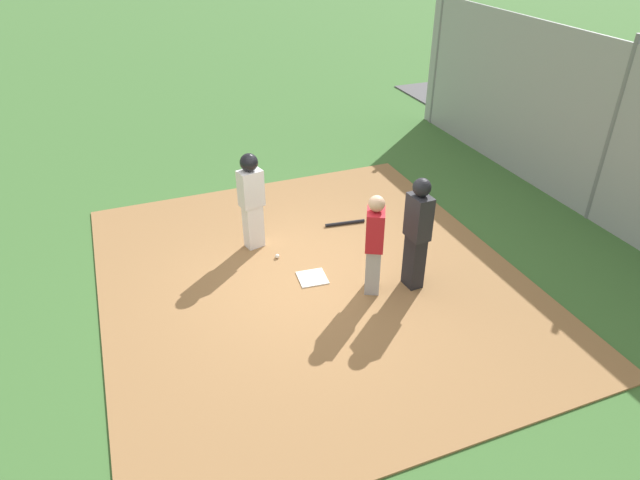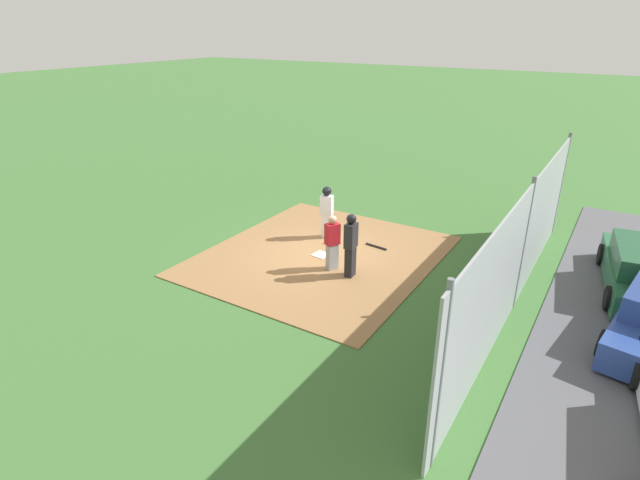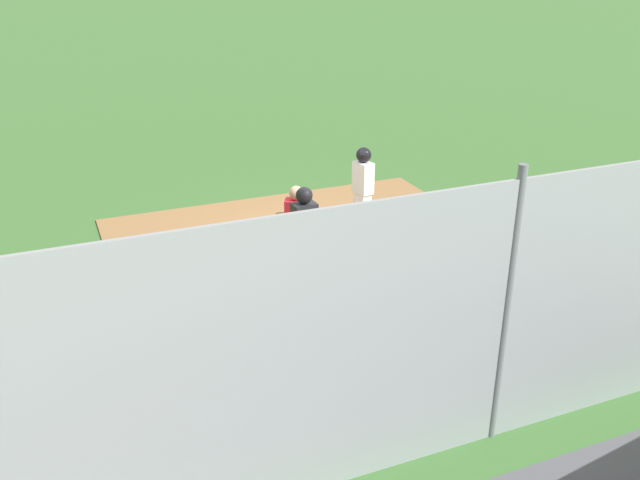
{
  "view_description": "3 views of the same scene",
  "coord_description": "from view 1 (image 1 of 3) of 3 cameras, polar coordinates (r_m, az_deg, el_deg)",
  "views": [
    {
      "loc": [
        -6.76,
        2.51,
        5.17
      ],
      "look_at": [
        -0.1,
        -0.09,
        0.78
      ],
      "focal_mm": 31.24,
      "sensor_mm": 36.0,
      "label": 1
    },
    {
      "loc": [
        -11.59,
        -7.22,
        6.46
      ],
      "look_at": [
        -0.34,
        -0.18,
        0.68
      ],
      "focal_mm": 28.05,
      "sensor_mm": 36.0,
      "label": 2
    },
    {
      "loc": [
        -4.37,
        -10.85,
        5.4
      ],
      "look_at": [
        -0.31,
        -1.07,
        0.75
      ],
      "focal_mm": 38.61,
      "sensor_mm": 36.0,
      "label": 3
    }
  ],
  "objects": [
    {
      "name": "dirt_infield",
      "position": [
        8.86,
        -0.79,
        -4.03
      ],
      "size": [
        7.2,
        6.4,
        0.03
      ],
      "primitive_type": "cube",
      "color": "olive",
      "rests_on": "ground_plane"
    },
    {
      "name": "umpire",
      "position": [
        8.32,
        9.93,
        0.89
      ],
      "size": [
        0.4,
        0.28,
        1.82
      ],
      "rotation": [
        0.0,
        0.0,
        1.63
      ],
      "color": "black",
      "rests_on": "dirt_infield"
    },
    {
      "name": "parked_car_green",
      "position": [
        14.89,
        26.97,
        10.32
      ],
      "size": [
        4.4,
        2.33,
        1.28
      ],
      "rotation": [
        0.0,
        0.0,
        0.14
      ],
      "color": "#235B38",
      "rests_on": "parking_lot"
    },
    {
      "name": "catcher",
      "position": [
        8.18,
        5.58,
        -0.34
      ],
      "size": [
        0.46,
        0.41,
        1.61
      ],
      "rotation": [
        0.0,
        0.0,
        1.09
      ],
      "color": "#9E9EA3",
      "rests_on": "dirt_infield"
    },
    {
      "name": "baseball_bat",
      "position": [
        10.29,
        2.58,
        1.75
      ],
      "size": [
        0.15,
        0.75,
        0.06
      ],
      "primitive_type": "cylinder",
      "rotation": [
        0.0,
        1.57,
        4.59
      ],
      "color": "black",
      "rests_on": "dirt_infield"
    },
    {
      "name": "backstop_fence",
      "position": [
        11.13,
        27.55,
        9.28
      ],
      "size": [
        12.0,
        0.1,
        3.35
      ],
      "color": "#93999E",
      "rests_on": "ground_plane"
    },
    {
      "name": "baseball",
      "position": [
        9.34,
        -4.4,
        -1.66
      ],
      "size": [
        0.07,
        0.07,
        0.07
      ],
      "primitive_type": "sphere",
      "color": "white",
      "rests_on": "dirt_infield"
    },
    {
      "name": "home_plate",
      "position": [
        8.85,
        -0.79,
        -3.9
      ],
      "size": [
        0.48,
        0.48,
        0.02
      ],
      "primitive_type": "cube",
      "rotation": [
        0.0,
        0.0,
        -0.09
      ],
      "color": "white",
      "rests_on": "dirt_infield"
    },
    {
      "name": "ground_plane",
      "position": [
        8.87,
        -0.79,
        -4.11
      ],
      "size": [
        140.0,
        140.0,
        0.0
      ],
      "primitive_type": "plane",
      "color": "#3D6B33"
    },
    {
      "name": "runner",
      "position": [
        9.25,
        -7.06,
        4.62
      ],
      "size": [
        0.34,
        0.43,
        1.71
      ],
      "rotation": [
        0.0,
        0.0,
        3.38
      ],
      "color": "silver",
      "rests_on": "dirt_infield"
    }
  ]
}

